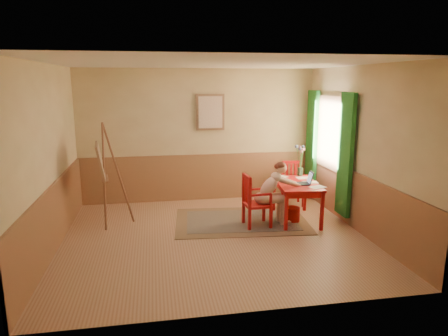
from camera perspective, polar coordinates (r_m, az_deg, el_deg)
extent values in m
cube|color=tan|center=(6.75, -1.30, -9.89)|extent=(5.00, 4.50, 0.02)
cube|color=white|center=(6.26, -1.42, 14.78)|extent=(5.00, 4.50, 0.02)
cube|color=tan|center=(8.57, -3.65, 4.60)|extent=(5.00, 0.02, 2.80)
cube|color=tan|center=(4.19, 3.33, -3.42)|extent=(5.00, 0.02, 2.80)
cube|color=tan|center=(6.48, -23.88, 1.12)|extent=(0.02, 4.50, 2.80)
cube|color=tan|center=(7.17, 18.91, 2.48)|extent=(0.02, 4.50, 2.80)
cube|color=#A06D4A|center=(8.71, -3.55, -1.31)|extent=(5.00, 0.04, 1.00)
cube|color=#A06D4A|center=(6.69, -22.97, -6.46)|extent=(0.04, 4.50, 1.00)
cube|color=#A06D4A|center=(7.35, 18.22, -4.45)|extent=(0.04, 4.50, 1.00)
cube|color=white|center=(8.10, 15.01, 4.84)|extent=(0.02, 1.00, 1.30)
cube|color=#8C6346|center=(8.09, 14.88, 4.84)|extent=(0.03, 1.12, 1.42)
cube|color=#247D32|center=(7.42, 16.91, 1.75)|extent=(0.08, 0.45, 2.20)
cube|color=#247D32|center=(8.82, 12.37, 3.58)|extent=(0.08, 0.45, 2.20)
cube|color=#8C6346|center=(8.50, -1.97, 7.95)|extent=(0.60, 0.04, 0.76)
cube|color=beige|center=(8.48, -1.94, 7.93)|extent=(0.50, 0.02, 0.66)
cube|color=#8C7251|center=(7.48, 2.48, -7.53)|extent=(2.54, 1.81, 0.01)
cube|color=black|center=(7.47, 2.48, -7.47)|extent=(2.10, 1.38, 0.01)
cube|color=red|center=(7.46, 10.35, -2.20)|extent=(0.84, 1.27, 0.04)
cube|color=red|center=(7.47, 10.33, -2.72)|extent=(0.73, 1.16, 0.10)
cube|color=red|center=(6.97, 8.84, -6.25)|extent=(0.06, 0.06, 0.68)
cube|color=red|center=(7.13, 13.77, -6.04)|extent=(0.06, 0.06, 0.68)
cube|color=red|center=(8.00, 7.11, -3.77)|extent=(0.06, 0.06, 0.68)
cube|color=red|center=(8.14, 11.44, -3.64)|extent=(0.06, 0.06, 0.68)
cube|color=red|center=(7.12, 4.73, -5.20)|extent=(0.46, 0.45, 0.04)
cube|color=red|center=(6.96, 3.66, -7.44)|extent=(0.05, 0.05, 0.38)
cube|color=red|center=(7.08, 6.68, -7.15)|extent=(0.05, 0.05, 0.38)
cube|color=red|center=(7.29, 2.78, -6.50)|extent=(0.05, 0.05, 0.38)
cube|color=red|center=(7.41, 5.67, -6.24)|extent=(0.05, 0.05, 0.38)
cube|color=red|center=(6.81, 3.71, -3.51)|extent=(0.05, 0.05, 0.52)
cube|color=red|center=(7.15, 2.82, -2.74)|extent=(0.05, 0.05, 0.52)
cube|color=red|center=(6.92, 3.28, -1.26)|extent=(0.08, 0.42, 0.06)
cube|color=red|center=(6.90, 3.48, -3.43)|extent=(0.03, 0.04, 0.43)
cube|color=red|center=(6.98, 3.25, -3.23)|extent=(0.03, 0.04, 0.43)
cube|color=red|center=(7.07, 3.03, -3.03)|extent=(0.03, 0.04, 0.43)
cube|color=red|center=(6.89, 5.25, -3.82)|extent=(0.39, 0.06, 0.03)
cube|color=red|center=(6.98, 6.67, -4.53)|extent=(0.04, 0.04, 0.21)
cube|color=red|center=(7.22, 4.29, -3.04)|extent=(0.39, 0.06, 0.03)
cube|color=red|center=(7.31, 5.66, -3.73)|extent=(0.04, 0.04, 0.21)
cube|color=red|center=(8.46, 9.77, -2.65)|extent=(0.43, 0.45, 0.04)
cube|color=red|center=(8.65, 8.29, -3.68)|extent=(0.05, 0.05, 0.36)
cube|color=red|center=(8.30, 8.86, -4.36)|extent=(0.05, 0.05, 0.36)
cube|color=red|center=(8.73, 10.54, -3.60)|extent=(0.05, 0.05, 0.36)
cube|color=red|center=(8.39, 11.20, -4.28)|extent=(0.05, 0.05, 0.36)
cube|color=red|center=(8.53, 8.38, -0.63)|extent=(0.05, 0.05, 0.50)
cube|color=red|center=(8.62, 10.66, -0.59)|extent=(0.05, 0.05, 0.50)
cube|color=red|center=(8.53, 9.58, 0.84)|extent=(0.40, 0.08, 0.05)
cube|color=red|center=(8.56, 8.94, -0.71)|extent=(0.04, 0.03, 0.41)
cube|color=red|center=(8.58, 9.52, -0.70)|extent=(0.04, 0.03, 0.41)
cube|color=red|center=(8.60, 10.11, -0.69)|extent=(0.04, 0.03, 0.41)
cube|color=red|center=(8.37, 8.66, -1.24)|extent=(0.07, 0.37, 0.03)
cube|color=red|center=(8.23, 8.92, -2.20)|extent=(0.04, 0.04, 0.20)
cube|color=red|center=(8.46, 10.97, -1.19)|extent=(0.07, 0.37, 0.03)
cube|color=red|center=(8.32, 11.27, -2.13)|extent=(0.04, 0.04, 0.20)
ellipsoid|color=beige|center=(7.13, 5.33, -4.32)|extent=(0.28, 0.34, 0.21)
cylinder|color=beige|center=(7.12, 7.01, -4.45)|extent=(0.41, 0.17, 0.14)
cylinder|color=beige|center=(7.27, 6.55, -4.10)|extent=(0.41, 0.17, 0.14)
cylinder|color=beige|center=(7.26, 8.38, -6.15)|extent=(0.11, 0.11, 0.46)
cylinder|color=beige|center=(7.40, 7.91, -5.77)|extent=(0.11, 0.11, 0.46)
cube|color=beige|center=(7.36, 8.75, -7.78)|extent=(0.20, 0.09, 0.07)
cube|color=beige|center=(7.50, 8.27, -7.37)|extent=(0.20, 0.09, 0.07)
ellipsoid|color=beige|center=(7.12, 6.40, -2.67)|extent=(0.46, 0.29, 0.48)
ellipsoid|color=beige|center=(7.12, 7.46, -1.24)|extent=(0.20, 0.29, 0.16)
sphere|color=beige|center=(7.13, 8.21, -0.04)|extent=(0.19, 0.19, 0.18)
ellipsoid|color=#5F281C|center=(7.11, 8.08, 0.37)|extent=(0.18, 0.19, 0.13)
sphere|color=#5F281C|center=(7.08, 7.53, 0.27)|extent=(0.10, 0.10, 0.10)
cylinder|color=beige|center=(7.05, 8.49, -1.84)|extent=(0.20, 0.09, 0.14)
cylinder|color=beige|center=(7.16, 9.94, -2.28)|extent=(0.28, 0.15, 0.16)
sphere|color=beige|center=(7.08, 9.16, -2.05)|extent=(0.09, 0.09, 0.08)
sphere|color=beige|center=(7.24, 10.69, -2.52)|extent=(0.07, 0.07, 0.07)
cylinder|color=beige|center=(7.29, 7.70, -1.34)|extent=(0.21, 0.11, 0.14)
cylinder|color=beige|center=(7.36, 9.22, -1.85)|extent=(0.28, 0.11, 0.16)
sphere|color=beige|center=(7.33, 8.29, -1.52)|extent=(0.09, 0.09, 0.08)
sphere|color=beige|center=(7.40, 10.13, -2.19)|extent=(0.07, 0.07, 0.07)
cube|color=#1E2338|center=(7.34, 10.75, -2.21)|extent=(0.34, 0.26, 0.02)
cube|color=#2D3342|center=(7.34, 10.75, -2.18)|extent=(0.29, 0.21, 0.00)
cube|color=#1E2338|center=(7.36, 12.19, -1.31)|extent=(0.09, 0.23, 0.21)
cube|color=#99BFF2|center=(7.36, 12.10, -1.35)|extent=(0.07, 0.19, 0.17)
cube|color=white|center=(7.20, 13.14, -2.65)|extent=(0.32, 0.27, 0.00)
cube|color=white|center=(7.83, 11.28, -1.38)|extent=(0.28, 0.20, 0.00)
cube|color=white|center=(7.82, 8.08, -1.27)|extent=(0.33, 0.30, 0.00)
cube|color=white|center=(7.51, 12.17, -1.99)|extent=(0.30, 0.23, 0.00)
cylinder|color=#3F724C|center=(7.99, 10.78, -0.51)|extent=(0.10, 0.10, 0.16)
cylinder|color=#3F7233|center=(7.98, 10.53, 1.47)|extent=(0.06, 0.13, 0.43)
sphere|color=#728CD8|center=(8.00, 10.27, 3.04)|extent=(0.07, 0.07, 0.06)
cylinder|color=#3F7233|center=(7.89, 10.78, 1.42)|extent=(0.07, 0.09, 0.45)
sphere|color=pink|center=(7.80, 10.76, 2.97)|extent=(0.05, 0.05, 0.04)
cylinder|color=#3F7233|center=(7.97, 10.87, 1.08)|extent=(0.03, 0.05, 0.33)
sphere|color=pink|center=(7.95, 10.94, 2.27)|extent=(0.05, 0.05, 0.05)
cylinder|color=#3F7233|center=(7.87, 10.78, 1.28)|extent=(0.08, 0.13, 0.42)
sphere|color=#728CD8|center=(7.77, 10.76, 2.69)|extent=(0.06, 0.06, 0.06)
cylinder|color=#3F7233|center=(7.99, 11.03, 1.25)|extent=(0.10, 0.09, 0.37)
sphere|color=pink|center=(8.01, 11.27, 2.60)|extent=(0.06, 0.06, 0.05)
cylinder|color=#3F7233|center=(7.97, 10.95, 1.25)|extent=(0.06, 0.05, 0.38)
sphere|color=pink|center=(7.96, 11.10, 2.61)|extent=(0.05, 0.05, 0.05)
cylinder|color=#3F7233|center=(7.99, 10.99, 1.46)|extent=(0.09, 0.10, 0.42)
sphere|color=#728CD8|center=(8.01, 11.18, 3.01)|extent=(0.05, 0.05, 0.05)
cylinder|color=red|center=(7.51, 9.75, -6.54)|extent=(0.31, 0.31, 0.27)
cylinder|color=brown|center=(7.23, -16.68, -1.18)|extent=(0.05, 0.34, 1.85)
cylinder|color=brown|center=(7.52, -16.71, -0.67)|extent=(0.13, 0.33, 1.85)
cylinder|color=brown|center=(7.38, -14.77, -0.80)|extent=(0.48, 0.09, 1.85)
cylinder|color=brown|center=(7.39, -16.85, -1.50)|extent=(0.09, 0.52, 0.03)
cube|color=brown|center=(7.39, -16.39, -1.47)|extent=(0.13, 0.56, 0.03)
cube|color=#8C6346|center=(7.32, -17.19, 0.95)|extent=(0.24, 0.83, 0.61)
cube|color=beige|center=(7.32, -17.04, 0.96)|extent=(0.19, 0.74, 0.53)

